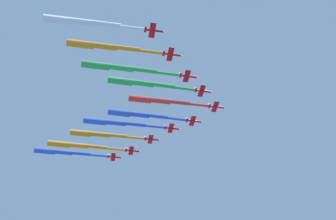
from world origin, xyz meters
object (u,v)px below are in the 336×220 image
(jet_port_mid, at_px, (115,123))
(jet_lead, at_px, (160,101))
(jet_tail_end, at_px, (63,152))
(jet_port_inner, at_px, (138,115))
(jet_trail_starboard, at_px, (83,22))
(jet_port_outer, at_px, (99,135))
(jet_starboard_inner, at_px, (142,83))
(jet_trail_port, at_px, (78,146))
(jet_starboard_mid, at_px, (119,68))
(jet_starboard_outer, at_px, (104,46))

(jet_port_mid, bearing_deg, jet_lead, -67.23)
(jet_port_mid, bearing_deg, jet_tail_end, 109.75)
(jet_port_inner, bearing_deg, jet_trail_starboard, -140.91)
(jet_lead, relative_size, jet_port_outer, 1.01)
(jet_port_inner, height_order, jet_tail_end, jet_tail_end)
(jet_starboard_inner, bearing_deg, jet_trail_port, 97.26)
(jet_port_mid, relative_size, jet_starboard_mid, 0.97)
(jet_port_inner, xyz_separation_m, jet_starboard_outer, (-36.95, -34.58, 1.00))
(jet_starboard_inner, relative_size, jet_starboard_mid, 0.96)
(jet_starboard_inner, bearing_deg, jet_starboard_outer, -154.00)
(jet_port_inner, xyz_separation_m, jet_port_outer, (-10.62, 29.92, 1.65))
(jet_starboard_mid, xyz_separation_m, jet_tail_end, (2.60, 86.41, 2.74))
(jet_port_inner, xyz_separation_m, jet_tail_end, (-22.50, 59.19, 2.18))
(jet_lead, relative_size, jet_trail_starboard, 0.98)
(jet_port_inner, relative_size, jet_starboard_mid, 0.93)
(jet_port_mid, bearing_deg, jet_port_inner, -66.41)
(jet_starboard_inner, relative_size, jet_tail_end, 1.01)
(jet_lead, distance_m, jet_port_mid, 32.64)
(jet_lead, height_order, jet_trail_starboard, jet_trail_starboard)
(jet_starboard_outer, bearing_deg, jet_trail_starboard, -154.22)
(jet_port_outer, relative_size, jet_trail_starboard, 0.98)
(jet_port_outer, bearing_deg, jet_trail_port, 116.20)
(jet_starboard_inner, distance_m, jet_trail_port, 66.53)
(jet_port_outer, height_order, jet_trail_starboard, jet_trail_starboard)
(jet_starboard_inner, xyz_separation_m, jet_trail_starboard, (-41.31, -20.08, 0.97))
(jet_starboard_mid, height_order, jet_port_outer, jet_port_outer)
(jet_lead, height_order, jet_starboard_inner, jet_lead)
(jet_port_mid, distance_m, jet_trail_starboard, 72.21)
(jet_starboard_outer, distance_m, jet_trail_port, 81.60)
(jet_starboard_inner, relative_size, jet_port_mid, 0.99)
(jet_trail_port, bearing_deg, jet_port_mid, -69.18)
(jet_port_inner, distance_m, jet_starboard_outer, 50.62)
(jet_port_mid, height_order, jet_starboard_mid, jet_port_mid)
(jet_tail_end, bearing_deg, jet_lead, -68.99)
(jet_port_mid, bearing_deg, jet_starboard_inner, -93.82)
(jet_starboard_outer, bearing_deg, jet_trail_port, 76.53)
(jet_lead, height_order, jet_starboard_mid, jet_lead)
(jet_trail_port, xyz_separation_m, jet_trail_starboard, (-32.91, -86.06, 2.57))
(jet_tail_end, bearing_deg, jet_port_outer, -67.91)
(jet_port_inner, distance_m, jet_starboard_inner, 23.31)
(jet_port_mid, height_order, jet_tail_end, jet_port_mid)
(jet_starboard_mid, relative_size, jet_trail_starboard, 1.06)
(jet_starboard_mid, xyz_separation_m, jet_trail_starboard, (-25.73, -14.07, 3.24))
(jet_port_mid, relative_size, jet_trail_port, 1.00)
(jet_starboard_inner, height_order, jet_port_mid, jet_port_mid)
(jet_starboard_mid, bearing_deg, jet_starboard_outer, -148.11)
(jet_port_mid, bearing_deg, jet_trail_starboard, -127.35)
(jet_port_mid, xyz_separation_m, jet_starboard_outer, (-29.91, -50.69, -1.43))
(jet_trail_starboard, bearing_deg, jet_starboard_inner, 25.93)
(jet_lead, height_order, jet_trail_port, jet_lead)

